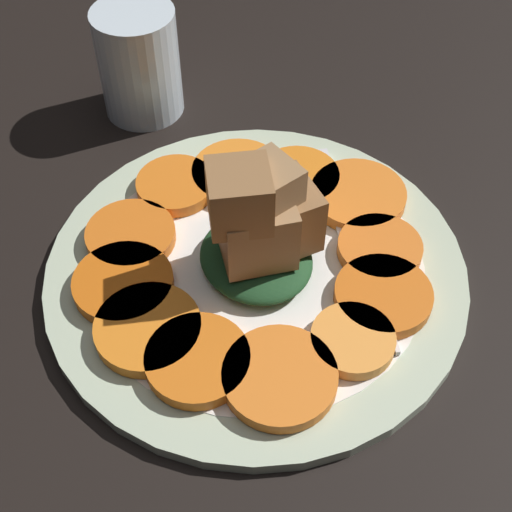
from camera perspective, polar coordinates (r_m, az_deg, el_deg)
table_slab at (r=50.94cm, az=-0.00°, el=-2.25°), size 120.00×120.00×2.00cm
plate at (r=49.75cm, az=-0.00°, el=-1.17°), size 29.21×29.21×1.05cm
carrot_slice_0 at (r=53.77cm, az=8.16°, el=4.82°), size 7.14×7.14×0.95cm
carrot_slice_1 at (r=54.67cm, az=3.37°, el=6.27°), size 6.30×6.30×0.95cm
carrot_slice_2 at (r=54.96cm, az=-1.48°, el=6.63°), size 7.03×7.03×0.95cm
carrot_slice_3 at (r=54.34cm, az=-6.45°, el=5.65°), size 5.93×5.93×0.95cm
carrot_slice_4 at (r=51.26cm, az=-9.99°, el=1.65°), size 6.37×6.37×0.95cm
carrot_slice_5 at (r=48.53cm, az=-10.58°, el=-2.16°), size 6.77×6.77×0.95cm
carrot_slice_6 at (r=46.07cm, az=-8.64°, el=-5.76°), size 6.87×6.87×0.95cm
carrot_slice_7 at (r=44.43cm, az=-4.70°, el=-8.28°), size 6.56×6.56×0.95cm
carrot_slice_8 at (r=43.68cm, az=1.90°, el=-9.65°), size 7.08×7.08×0.95cm
carrot_slice_9 at (r=45.47cm, az=7.75°, el=-6.69°), size 5.37×5.37×0.95cm
carrot_slice_10 at (r=47.83cm, az=10.14°, el=-3.14°), size 6.51×6.51×0.95cm
carrot_slice_11 at (r=50.41cm, az=9.87°, el=0.59°), size 5.91×5.91×0.95cm
center_pile at (r=46.48cm, az=0.26°, el=2.44°), size 8.32×8.20×9.30cm
fork at (r=50.60cm, az=7.46°, el=0.79°), size 18.22×9.68×0.40cm
water_glass at (r=61.63cm, az=-9.35°, el=15.02°), size 6.76×6.76×9.21cm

